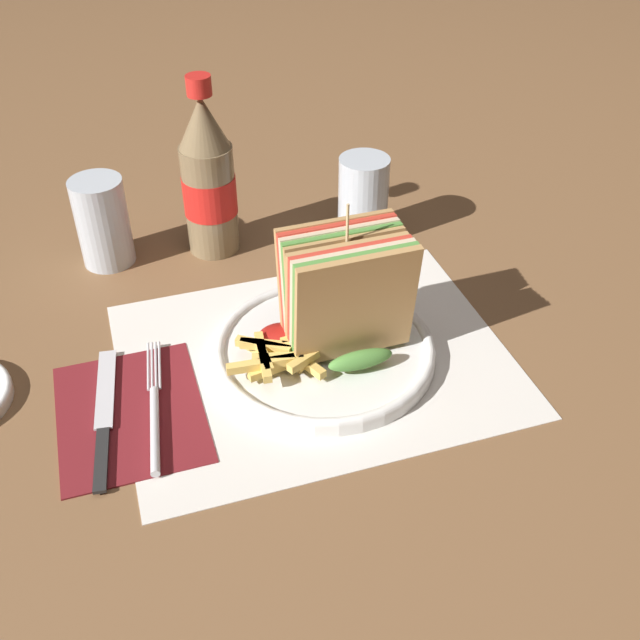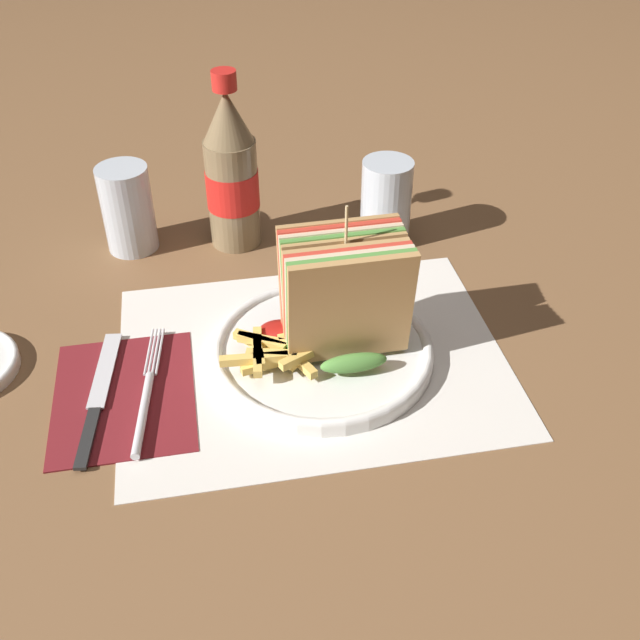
% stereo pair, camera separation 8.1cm
% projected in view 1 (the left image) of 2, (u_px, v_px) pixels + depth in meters
% --- Properties ---
extents(ground_plane, '(4.00, 4.00, 0.00)m').
position_uv_depth(ground_plane, '(332.00, 355.00, 0.82)').
color(ground_plane, brown).
extents(placemat, '(0.42, 0.33, 0.00)m').
position_uv_depth(placemat, '(315.00, 359.00, 0.82)').
color(placemat, silver).
rests_on(placemat, ground_plane).
extents(plate_main, '(0.24, 0.24, 0.02)m').
position_uv_depth(plate_main, '(326.00, 352.00, 0.81)').
color(plate_main, white).
rests_on(plate_main, ground_plane).
extents(club_sandwich, '(0.13, 0.10, 0.17)m').
position_uv_depth(club_sandwich, '(346.00, 294.00, 0.77)').
color(club_sandwich, tan).
rests_on(club_sandwich, plate_main).
extents(fries_pile, '(0.12, 0.08, 0.02)m').
position_uv_depth(fries_pile, '(278.00, 355.00, 0.78)').
color(fries_pile, '#E0B756').
rests_on(fries_pile, plate_main).
extents(ketchup_blob, '(0.05, 0.04, 0.02)m').
position_uv_depth(ketchup_blob, '(280.00, 336.00, 0.81)').
color(ketchup_blob, maroon).
rests_on(ketchup_blob, plate_main).
extents(napkin, '(0.14, 0.18, 0.00)m').
position_uv_depth(napkin, '(130.00, 412.00, 0.75)').
color(napkin, maroon).
rests_on(napkin, ground_plane).
extents(fork, '(0.04, 0.19, 0.01)m').
position_uv_depth(fork, '(155.00, 415.00, 0.74)').
color(fork, silver).
rests_on(fork, napkin).
extents(knife, '(0.04, 0.20, 0.00)m').
position_uv_depth(knife, '(104.00, 417.00, 0.74)').
color(knife, black).
rests_on(knife, napkin).
extents(coke_bottle_near, '(0.07, 0.07, 0.23)m').
position_uv_depth(coke_bottle_near, '(208.00, 180.00, 0.93)').
color(coke_bottle_near, '#7A6647').
rests_on(coke_bottle_near, ground_plane).
extents(glass_near, '(0.07, 0.07, 0.11)m').
position_uv_depth(glass_near, '(363.00, 204.00, 0.99)').
color(glass_near, silver).
rests_on(glass_near, ground_plane).
extents(glass_far, '(0.07, 0.07, 0.11)m').
position_uv_depth(glass_far, '(103.00, 222.00, 0.94)').
color(glass_far, silver).
rests_on(glass_far, ground_plane).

